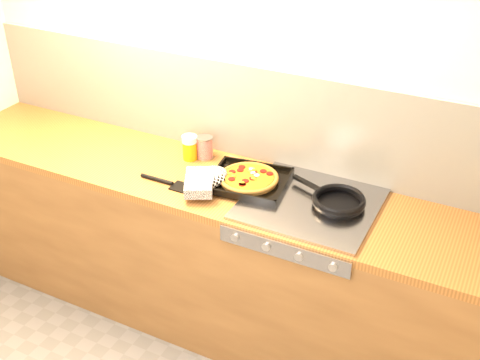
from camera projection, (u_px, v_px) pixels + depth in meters
The scene contains 9 objects.
room_shell at pixel (250, 113), 3.02m from camera, with size 3.20×3.20×3.20m.
counter_run at pixel (225, 255), 3.16m from camera, with size 3.20×0.62×0.90m.
stovetop at pixel (310, 204), 2.75m from camera, with size 0.60×0.56×0.02m, color #95959A.
pizza_on_tray at pixel (235, 179), 2.87m from camera, with size 0.49×0.47×0.06m.
frying_pan at pixel (338, 201), 2.72m from camera, with size 0.42×0.31×0.04m.
tomato_can at pixel (205, 147), 3.11m from camera, with size 0.10×0.10×0.12m.
juice_glass at pixel (190, 147), 3.10m from camera, with size 0.10×0.10×0.13m.
wooden_spoon at pixel (257, 166), 3.04m from camera, with size 0.30×0.09×0.02m.
black_spatula at pixel (167, 183), 2.91m from camera, with size 0.28×0.09×0.02m.
Camera 1 is at (1.20, -1.10, 2.42)m, focal length 45.00 mm.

